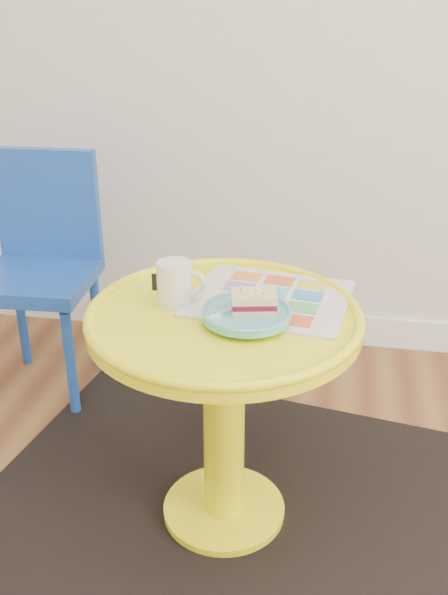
% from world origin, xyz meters
% --- Properties ---
extents(rug, '(1.46, 1.30, 0.01)m').
position_xyz_m(rug, '(-0.24, 1.01, 0.00)').
color(rug, black).
rests_on(rug, ground).
extents(side_table, '(0.62, 0.62, 0.59)m').
position_xyz_m(side_table, '(-0.24, 1.01, 0.42)').
color(side_table, '#FFF615').
rests_on(side_table, ground).
extents(chair, '(0.37, 0.37, 0.79)m').
position_xyz_m(chair, '(-0.94, 1.56, 0.45)').
color(chair, '#1B4CB4').
rests_on(chair, ground).
extents(newspaper, '(0.40, 0.35, 0.01)m').
position_xyz_m(newspaper, '(-0.15, 1.10, 0.59)').
color(newspaper, silver).
rests_on(newspaper, side_table).
extents(mug, '(0.11, 0.08, 0.10)m').
position_xyz_m(mug, '(-0.36, 1.03, 0.65)').
color(mug, silver).
rests_on(mug, side_table).
extents(plate, '(0.20, 0.20, 0.02)m').
position_xyz_m(plate, '(-0.18, 0.97, 0.61)').
color(plate, '#54ABB2').
rests_on(plate, newspaper).
extents(cake_slice, '(0.11, 0.08, 0.04)m').
position_xyz_m(cake_slice, '(-0.17, 0.98, 0.64)').
color(cake_slice, '#D3BC8C').
rests_on(cake_slice, plate).
extents(fork, '(0.12, 0.10, 0.00)m').
position_xyz_m(fork, '(-0.21, 0.97, 0.62)').
color(fork, silver).
rests_on(fork, plate).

